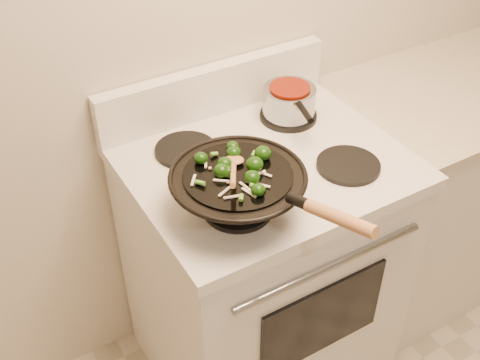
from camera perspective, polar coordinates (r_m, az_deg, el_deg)
stove at (r=2.03m, az=2.05°, el=-8.24°), size 0.78×0.67×1.08m
counter_unit at (r=2.48m, az=18.07°, el=-0.58°), size 0.89×0.62×0.91m
wok at (r=1.50m, az=-0.09°, el=-0.91°), size 0.35×0.57×0.19m
stirfry at (r=1.48m, az=-0.06°, el=1.50°), size 0.23×0.22×0.04m
wooden_spoon at (r=1.44m, az=-0.62°, el=1.21°), size 0.14×0.21×0.10m
saucepan at (r=1.88m, az=4.70°, el=7.47°), size 0.16×0.26×0.10m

